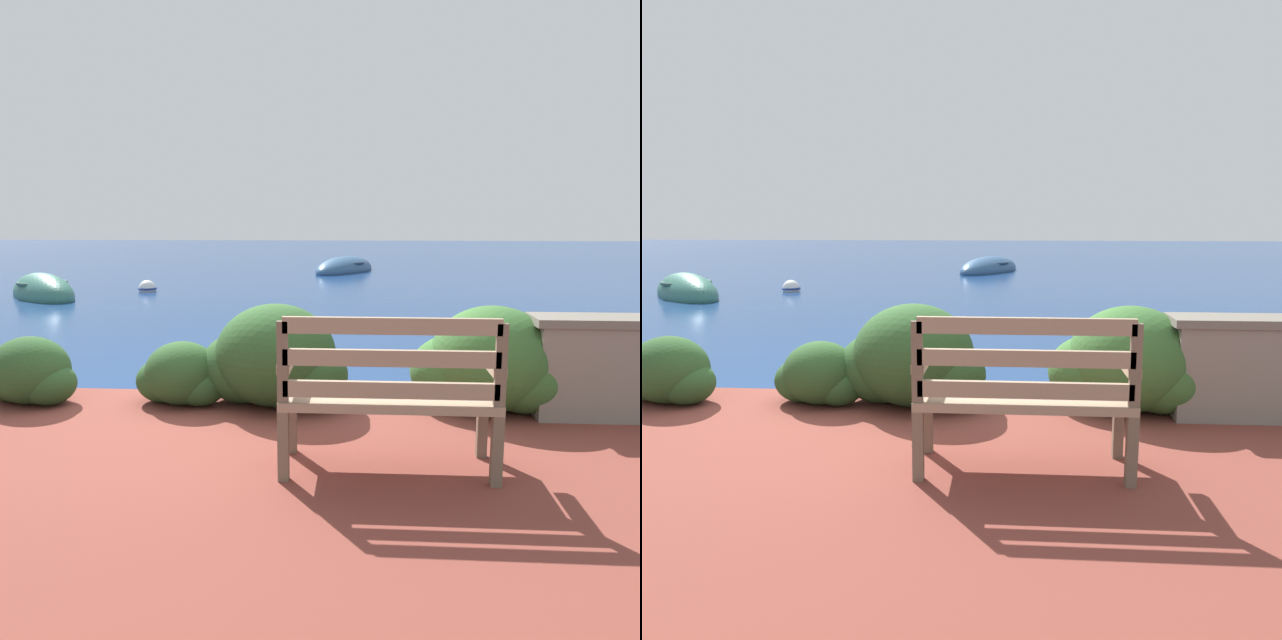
{
  "view_description": "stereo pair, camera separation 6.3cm",
  "coord_description": "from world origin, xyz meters",
  "views": [
    {
      "loc": [
        1.01,
        -5.03,
        1.67
      ],
      "look_at": [
        0.4,
        4.12,
        0.15
      ],
      "focal_mm": 35.0,
      "sensor_mm": 36.0,
      "label": 1
    },
    {
      "loc": [
        1.07,
        -5.03,
        1.67
      ],
      "look_at": [
        0.4,
        4.12,
        0.15
      ],
      "focal_mm": 35.0,
      "sensor_mm": 36.0,
      "label": 2
    }
  ],
  "objects": [
    {
      "name": "ground_plane",
      "position": [
        0.0,
        0.0,
        0.0
      ],
      "size": [
        80.0,
        80.0,
        0.0
      ],
      "color": "navy"
    },
    {
      "name": "mooring_buoy",
      "position": [
        -3.83,
        8.73,
        0.07
      ],
      "size": [
        0.42,
        0.42,
        0.38
      ],
      "color": "white",
      "rests_on": "ground_plane"
    },
    {
      "name": "rowboat_mid",
      "position": [
        0.5,
        14.23,
        0.07
      ],
      "size": [
        2.36,
        3.39,
        0.82
      ],
      "rotation": [
        0.0,
        0.0,
        1.16
      ],
      "color": "#2D517A",
      "rests_on": "ground_plane"
    },
    {
      "name": "rowboat_nearest",
      "position": [
        -5.65,
        7.54,
        0.08
      ],
      "size": [
        2.47,
        2.49,
        0.9
      ],
      "rotation": [
        0.0,
        0.0,
        2.35
      ],
      "color": "#336B5B",
      "rests_on": "ground_plane"
    },
    {
      "name": "hedge_clump_far_right",
      "position": [
        1.98,
        -0.37,
        0.57
      ],
      "size": [
        1.17,
        0.84,
        0.8
      ],
      "color": "#38662D",
      "rests_on": "patio_terrace"
    },
    {
      "name": "park_bench",
      "position": [
        1.17,
        -1.61,
        0.7
      ],
      "size": [
        1.23,
        0.48,
        0.93
      ],
      "rotation": [
        0.0,
        0.0,
        0.12
      ],
      "color": "brown",
      "rests_on": "patio_terrace"
    },
    {
      "name": "hedge_clump_centre",
      "position": [
        -0.39,
        -0.38,
        0.44
      ],
      "size": [
        0.73,
        0.53,
        0.5
      ],
      "color": "#284C23",
      "rests_on": "patio_terrace"
    },
    {
      "name": "hedge_clump_right",
      "position": [
        0.34,
        -0.36,
        0.56
      ],
      "size": [
        1.17,
        0.84,
        0.8
      ],
      "color": "#284C23",
      "rests_on": "patio_terrace"
    },
    {
      "name": "hedge_clump_left",
      "position": [
        -1.58,
        -0.44,
        0.45
      ],
      "size": [
        0.78,
        0.56,
        0.53
      ],
      "color": "#284C23",
      "rests_on": "patio_terrace"
    },
    {
      "name": "hedge_clump_extra",
      "position": [
        2.83,
        -0.23,
        0.49
      ],
      "size": [
        0.92,
        0.66,
        0.63
      ],
      "color": "#2D5628",
      "rests_on": "patio_terrace"
    }
  ]
}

